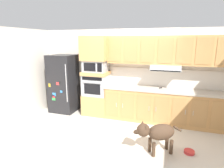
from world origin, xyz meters
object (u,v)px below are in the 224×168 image
at_px(built_in_oven, 96,85).
at_px(dog_food_bowl, 189,152).
at_px(refrigerator, 64,83).
at_px(dog, 157,133).
at_px(microwave, 96,66).
at_px(screwdriver, 161,88).

xyz_separation_m(built_in_oven, dog_food_bowl, (2.54, -1.36, -0.87)).
distance_m(refrigerator, dog, 3.36).
height_order(built_in_oven, microwave, microwave).
height_order(refrigerator, built_in_oven, refrigerator).
height_order(refrigerator, microwave, refrigerator).
bearing_deg(screwdriver, microwave, -177.73).
bearing_deg(dog, built_in_oven, -70.34).
relative_size(microwave, dog, 0.72).
bearing_deg(dog, microwave, -70.34).
relative_size(refrigerator, screwdriver, 10.45).
xyz_separation_m(built_in_oven, screwdriver, (1.86, 0.07, 0.03)).
xyz_separation_m(microwave, dog_food_bowl, (2.54, -1.36, -1.43)).
distance_m(screwdriver, dog_food_bowl, 1.83).
xyz_separation_m(built_in_oven, dog, (1.92, -1.55, -0.46)).
distance_m(built_in_oven, microwave, 0.56).
relative_size(built_in_oven, dog_food_bowl, 3.50).
bearing_deg(microwave, screwdriver, 2.27).
relative_size(microwave, dog_food_bowl, 3.22).
bearing_deg(screwdriver, refrigerator, -177.23).
xyz_separation_m(refrigerator, dog_food_bowl, (3.61, -1.29, -0.85)).
bearing_deg(dog_food_bowl, dog, -162.91).
relative_size(refrigerator, microwave, 2.73).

